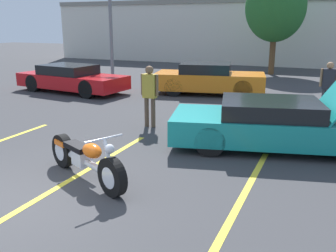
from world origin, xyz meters
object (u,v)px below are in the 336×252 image
light_pole (111,5)px  tree_background (276,7)px  parked_car_mid_row (209,79)px  show_car_hood_open (279,124)px  parked_car_left_row (71,79)px  spectator_near_motorcycle (150,91)px  motorcycle (85,159)px  spectator_midground (328,83)px

light_pole → tree_background: size_ratio=1.21×
tree_background → parked_car_mid_row: size_ratio=1.20×
show_car_hood_open → parked_car_left_row: 9.81m
parked_car_mid_row → spectator_near_motorcycle: size_ratio=2.72×
motorcycle → parked_car_mid_row: bearing=118.5°
parked_car_left_row → spectator_midground: size_ratio=3.03×
light_pole → tree_background: light_pole is taller
show_car_hood_open → tree_background: bearing=85.2°
parked_car_left_row → tree_background: bearing=59.6°
parked_car_mid_row → show_car_hood_open: bearing=-71.3°
motorcycle → spectator_midground: bearing=87.3°
motorcycle → parked_car_left_row: parked_car_left_row is taller
spectator_near_motorcycle → spectator_midground: 5.74m
motorcycle → parked_car_mid_row: size_ratio=0.49×
light_pole → show_car_hood_open: bearing=-42.3°
show_car_hood_open → parked_car_left_row: size_ratio=1.04×
tree_background → parked_car_mid_row: 7.97m
spectator_near_motorcycle → motorcycle: bearing=-81.9°
spectator_near_motorcycle → tree_background: bearing=83.8°
light_pole → motorcycle: size_ratio=2.93×
tree_background → show_car_hood_open: size_ratio=1.07×
motorcycle → spectator_midground: size_ratio=1.39×
light_pole → parked_car_left_row: size_ratio=1.34×
light_pole → parked_car_left_row: 5.86m
parked_car_left_row → light_pole: bearing=107.2°
tree_background → motorcycle: (-0.84, -16.43, -3.22)m
spectator_midground → parked_car_mid_row: bearing=158.1°
parked_car_left_row → parked_car_mid_row: parked_car_mid_row is taller
tree_background → spectator_midground: size_ratio=3.37×
tree_background → spectator_near_motorcycle: size_ratio=3.26×
tree_background → parked_car_mid_row: tree_background is taller
tree_background → spectator_midground: bearing=-71.3°
motorcycle → spectator_midground: (3.90, 7.40, 0.56)m
motorcycle → parked_car_mid_row: (-0.55, 9.19, 0.21)m
light_pole → motorcycle: light_pole is taller
light_pole → spectator_midground: size_ratio=4.07×
motorcycle → show_car_hood_open: bearing=73.1°
tree_background → show_car_hood_open: bearing=-80.8°
parked_car_left_row → show_car_hood_open: bearing=-18.1°
spectator_near_motorcycle → show_car_hood_open: bearing=-7.4°
parked_car_left_row → parked_car_mid_row: (5.40, 1.80, 0.05)m
spectator_midground → motorcycle: bearing=-117.8°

